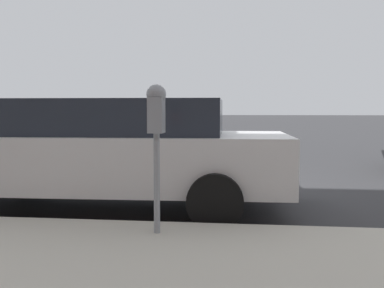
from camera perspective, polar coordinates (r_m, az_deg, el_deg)
ground_plane at (r=7.16m, az=-5.14°, el=-6.47°), size 220.00×220.00×0.00m
parking_meter at (r=4.32m, az=-4.54°, el=3.05°), size 0.21×0.19×1.45m
car_white at (r=6.16m, az=-10.43°, el=-0.84°), size 2.27×4.91×1.48m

